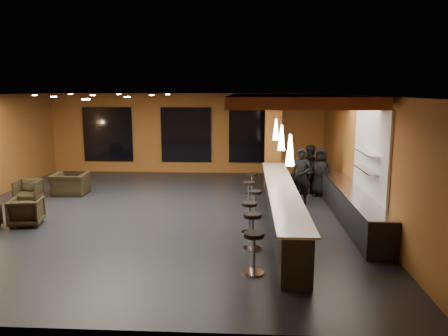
# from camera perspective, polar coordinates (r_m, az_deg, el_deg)

# --- Properties ---
(floor) EXTENTS (12.00, 13.00, 0.10)m
(floor) POSITION_cam_1_polar(r_m,az_deg,el_deg) (13.40, -8.74, -5.99)
(floor) COLOR black
(floor) RESTS_ON ground
(ceiling) EXTENTS (12.00, 13.00, 0.10)m
(ceiling) POSITION_cam_1_polar(r_m,az_deg,el_deg) (12.87, -9.18, 9.59)
(ceiling) COLOR black
(wall_back) EXTENTS (12.00, 0.10, 3.50)m
(wall_back) POSITION_cam_1_polar(r_m,az_deg,el_deg) (19.42, -4.94, 4.53)
(wall_back) COLOR brown
(wall_back) RESTS_ON floor
(wall_front) EXTENTS (12.00, 0.10, 3.50)m
(wall_front) POSITION_cam_1_polar(r_m,az_deg,el_deg) (6.89, -20.37, -6.57)
(wall_front) COLOR brown
(wall_front) RESTS_ON floor
(wall_right) EXTENTS (0.10, 13.00, 3.50)m
(wall_right) POSITION_cam_1_polar(r_m,az_deg,el_deg) (13.16, 17.78, 1.37)
(wall_right) COLOR brown
(wall_right) RESTS_ON floor
(wood_soffit) EXTENTS (3.60, 8.00, 0.28)m
(wood_soffit) POSITION_cam_1_polar(r_m,az_deg,el_deg) (13.65, 8.63, 8.84)
(wood_soffit) COLOR #A65630
(wood_soffit) RESTS_ON ceiling
(window_left) EXTENTS (2.20, 0.06, 2.40)m
(window_left) POSITION_cam_1_polar(r_m,az_deg,el_deg) (20.11, -14.93, 4.28)
(window_left) COLOR black
(window_left) RESTS_ON wall_back
(window_center) EXTENTS (2.20, 0.06, 2.40)m
(window_center) POSITION_cam_1_polar(r_m,az_deg,el_deg) (19.32, -4.98, 4.35)
(window_center) COLOR black
(window_center) RESTS_ON wall_back
(window_right) EXTENTS (2.20, 0.06, 2.40)m
(window_right) POSITION_cam_1_polar(r_m,az_deg,el_deg) (19.13, 3.98, 4.31)
(window_right) COLOR black
(window_right) RESTS_ON wall_back
(tile_backsplash) EXTENTS (0.06, 3.20, 2.40)m
(tile_backsplash) POSITION_cam_1_polar(r_m,az_deg,el_deg) (12.14, 18.60, 1.81)
(tile_backsplash) COLOR white
(tile_backsplash) RESTS_ON wall_right
(bar_counter) EXTENTS (0.60, 8.00, 1.00)m
(bar_counter) POSITION_cam_1_polar(r_m,az_deg,el_deg) (12.04, 7.50, -5.09)
(bar_counter) COLOR black
(bar_counter) RESTS_ON floor
(bar_top) EXTENTS (0.78, 8.10, 0.05)m
(bar_top) POSITION_cam_1_polar(r_m,az_deg,el_deg) (11.92, 7.56, -2.66)
(bar_top) COLOR beige
(bar_top) RESTS_ON bar_counter
(prep_counter) EXTENTS (0.70, 6.00, 0.86)m
(prep_counter) POSITION_cam_1_polar(r_m,az_deg,el_deg) (12.85, 16.28, -4.77)
(prep_counter) COLOR black
(prep_counter) RESTS_ON floor
(prep_top) EXTENTS (0.72, 6.00, 0.03)m
(prep_top) POSITION_cam_1_polar(r_m,az_deg,el_deg) (12.74, 16.38, -2.79)
(prep_top) COLOR silver
(prep_top) RESTS_ON prep_counter
(wall_shelf_lower) EXTENTS (0.30, 1.50, 0.03)m
(wall_shelf_lower) POSITION_cam_1_polar(r_m,az_deg,el_deg) (11.98, 18.10, -0.21)
(wall_shelf_lower) COLOR silver
(wall_shelf_lower) RESTS_ON wall_right
(wall_shelf_upper) EXTENTS (0.30, 1.50, 0.03)m
(wall_shelf_upper) POSITION_cam_1_polar(r_m,az_deg,el_deg) (11.91, 18.22, 1.92)
(wall_shelf_upper) COLOR silver
(wall_shelf_upper) RESTS_ON wall_right
(column) EXTENTS (0.60, 0.60, 3.50)m
(column) POSITION_cam_1_polar(r_m,az_deg,el_deg) (16.32, 6.40, 3.43)
(column) COLOR brown
(column) RESTS_ON floor
(pendant_0) EXTENTS (0.20, 0.20, 0.70)m
(pendant_0) POSITION_cam_1_polar(r_m,az_deg,el_deg) (9.72, 8.63, 2.34)
(pendant_0) COLOR white
(pendant_0) RESTS_ON wood_soffit
(pendant_1) EXTENTS (0.20, 0.20, 0.70)m
(pendant_1) POSITION_cam_1_polar(r_m,az_deg,el_deg) (12.19, 7.53, 3.95)
(pendant_1) COLOR white
(pendant_1) RESTS_ON wood_soffit
(pendant_2) EXTENTS (0.20, 0.20, 0.70)m
(pendant_2) POSITION_cam_1_polar(r_m,az_deg,el_deg) (14.67, 6.79, 5.02)
(pendant_2) COLOR white
(pendant_2) RESTS_ON wood_soffit
(staff_a) EXTENTS (0.78, 0.67, 1.82)m
(staff_a) POSITION_cam_1_polar(r_m,az_deg,el_deg) (14.22, 10.04, -1.10)
(staff_a) COLOR black
(staff_a) RESTS_ON floor
(staff_b) EXTENTS (0.90, 0.72, 1.77)m
(staff_b) POSITION_cam_1_polar(r_m,az_deg,el_deg) (15.50, 11.32, -0.31)
(staff_b) COLOR black
(staff_b) RESTS_ON floor
(staff_c) EXTENTS (0.96, 0.78, 1.69)m
(staff_c) POSITION_cam_1_polar(r_m,az_deg,el_deg) (15.46, 12.51, -0.52)
(staff_c) COLOR black
(staff_c) RESTS_ON floor
(armchair_b) EXTENTS (0.94, 0.96, 0.75)m
(armchair_b) POSITION_cam_1_polar(r_m,az_deg,el_deg) (13.12, -24.41, -5.22)
(armchair_b) COLOR black
(armchair_b) RESTS_ON floor
(armchair_c) EXTENTS (0.83, 0.85, 0.71)m
(armchair_c) POSITION_cam_1_polar(r_m,az_deg,el_deg) (15.93, -24.18, -2.67)
(armchair_c) COLOR black
(armchair_c) RESTS_ON floor
(armchair_d) EXTENTS (1.18, 1.04, 0.76)m
(armchair_d) POSITION_cam_1_polar(r_m,az_deg,el_deg) (16.30, -19.47, -1.99)
(armchair_d) COLOR black
(armchair_d) RESTS_ON floor
(bar_stool_0) EXTENTS (0.43, 0.43, 0.86)m
(bar_stool_0) POSITION_cam_1_polar(r_m,az_deg,el_deg) (8.88, 3.90, -10.32)
(bar_stool_0) COLOR silver
(bar_stool_0) RESTS_ON floor
(bar_stool_1) EXTENTS (0.43, 0.43, 0.86)m
(bar_stool_1) POSITION_cam_1_polar(r_m,az_deg,el_deg) (10.17, 3.73, -7.64)
(bar_stool_1) COLOR silver
(bar_stool_1) RESTS_ON floor
(bar_stool_2) EXTENTS (0.41, 0.41, 0.82)m
(bar_stool_2) POSITION_cam_1_polar(r_m,az_deg,el_deg) (11.28, 3.34, -5.96)
(bar_stool_2) COLOR silver
(bar_stool_2) RESTS_ON floor
(bar_stool_3) EXTENTS (0.39, 0.39, 0.78)m
(bar_stool_3) POSITION_cam_1_polar(r_m,az_deg,el_deg) (12.72, 4.09, -4.21)
(bar_stool_3) COLOR silver
(bar_stool_3) RESTS_ON floor
(bar_stool_4) EXTENTS (0.39, 0.39, 0.78)m
(bar_stool_4) POSITION_cam_1_polar(r_m,az_deg,el_deg) (13.91, 3.25, -2.95)
(bar_stool_4) COLOR silver
(bar_stool_4) RESTS_ON floor
(bar_stool_5) EXTENTS (0.39, 0.39, 0.77)m
(bar_stool_5) POSITION_cam_1_polar(r_m,az_deg,el_deg) (15.39, 3.70, -1.68)
(bar_stool_5) COLOR silver
(bar_stool_5) RESTS_ON floor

